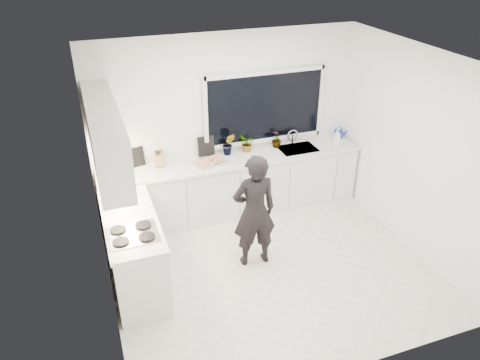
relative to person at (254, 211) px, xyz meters
name	(u,v)px	position (x,y,z in m)	size (l,w,h in m)	color
floor	(270,268)	(0.16, -0.20, -0.79)	(4.00, 3.50, 0.02)	beige
wall_back	(226,124)	(0.16, 1.56, 0.57)	(4.00, 0.02, 2.70)	white
wall_left	(97,207)	(-1.85, -0.20, 0.57)	(0.02, 3.50, 2.70)	white
wall_right	(415,152)	(2.17, -0.20, 0.57)	(0.02, 3.50, 2.70)	white
ceiling	(278,61)	(0.16, -0.20, 1.93)	(4.00, 3.50, 0.02)	white
window	(265,107)	(0.76, 1.53, 0.77)	(1.80, 0.02, 1.00)	black
base_cabinets_back	(234,187)	(0.16, 1.25, -0.34)	(3.92, 0.58, 0.88)	white
base_cabinets_left	(134,251)	(-1.51, 0.15, -0.34)	(0.58, 1.60, 0.88)	white
countertop_back	(234,160)	(0.16, 1.24, 0.12)	(3.94, 0.62, 0.04)	silver
countertop_left	(130,220)	(-1.51, 0.15, 0.12)	(0.62, 1.60, 0.04)	silver
upper_cabinets	(105,136)	(-1.63, 0.50, 1.07)	(0.34, 2.10, 0.70)	white
sink	(298,151)	(1.21, 1.25, 0.09)	(0.58, 0.42, 0.14)	silver
faucet	(292,137)	(1.21, 1.45, 0.25)	(0.03, 0.03, 0.22)	silver
stovetop	(132,234)	(-1.53, -0.20, 0.15)	(0.56, 0.48, 0.03)	black
person	(254,211)	(0.00, 0.00, 0.00)	(0.57, 0.37, 1.56)	black
pizza_tray	(209,162)	(-0.22, 1.22, 0.15)	(0.44, 0.32, 0.03)	silver
pizza	(209,161)	(-0.22, 1.22, 0.17)	(0.40, 0.29, 0.01)	red
watering_can	(338,134)	(2.01, 1.41, 0.20)	(0.14, 0.14, 0.13)	#1425C4
paper_towel_roll	(103,167)	(-1.69, 1.35, 0.27)	(0.11, 0.11, 0.26)	white
knife_block	(159,159)	(-0.91, 1.39, 0.25)	(0.13, 0.10, 0.22)	olive
utensil_crock	(109,197)	(-1.69, 0.60, 0.22)	(0.13, 0.13, 0.16)	#B3B2B7
picture_frame_large	(137,157)	(-1.21, 1.49, 0.28)	(0.22, 0.02, 0.28)	black
picture_frame_small	(206,146)	(-0.19, 1.49, 0.29)	(0.25, 0.02, 0.30)	black
herb_plants	(247,143)	(0.44, 1.41, 0.28)	(1.00, 0.25, 0.34)	#26662D
soap_bottles	(337,139)	(1.80, 1.10, 0.28)	(0.17, 0.14, 0.30)	#D8BF66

